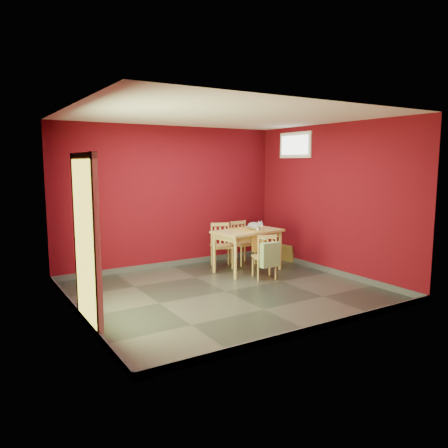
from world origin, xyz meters
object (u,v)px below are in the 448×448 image
chair_far_right (242,242)px  chair_far_left (222,244)px  cat (255,225)px  dining_table (248,235)px  chair_near (265,256)px  tote_bag (270,255)px  picture_frame (287,253)px

chair_far_right → chair_far_left: bearing=-178.5°
chair_far_left → cat: bearing=-62.0°
dining_table → chair_near: size_ratio=1.67×
tote_bag → cat: (0.20, 0.73, 0.41)m
dining_table → chair_near: chair_near is taller
chair_far_left → chair_far_right: same height
chair_far_left → chair_near: 1.18m
tote_bag → picture_frame: 1.63m
chair_near → picture_frame: (1.19, 0.83, -0.23)m
dining_table → chair_near: 0.66m
chair_near → picture_frame: chair_near is taller
tote_bag → picture_frame: size_ratio=1.37×
chair_far_right → chair_near: (-0.31, -1.18, -0.03)m
tote_bag → cat: bearing=74.8°
tote_bag → picture_frame: bearing=39.8°
cat → dining_table: bearing=165.5°
cat → picture_frame: (1.03, 0.29, -0.70)m
picture_frame → dining_table: bearing=-168.4°
cat → picture_frame: bearing=29.4°
chair_far_right → cat: size_ratio=2.08×
chair_far_right → cat: cat is taller
chair_near → picture_frame: bearing=34.9°
cat → tote_bag: bearing=-91.7°
dining_table → cat: cat is taller
dining_table → picture_frame: dining_table is taller
dining_table → cat: 0.23m
chair_far_right → picture_frame: size_ratio=2.37×
chair_far_right → tote_bag: 1.42m
chair_near → cat: cat is taller
dining_table → chair_near: (-0.05, -0.60, -0.27)m
dining_table → chair_far_right: bearing=65.6°
chair_near → tote_bag: bearing=-101.2°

